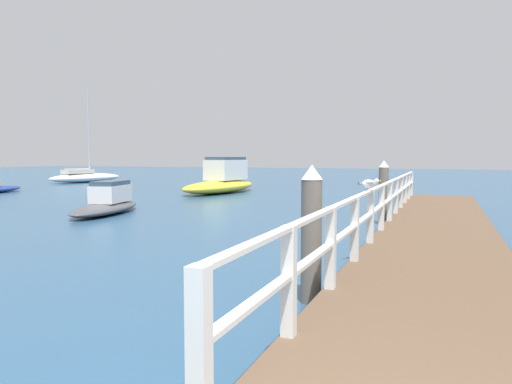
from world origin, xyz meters
name	(u,v)px	position (x,y,z in m)	size (l,w,h in m)	color
pier_deck	(437,236)	(0.00, 9.91, 0.18)	(2.44, 19.83, 0.37)	brown
pier_railing	(386,199)	(-1.14, 9.91, 0.99)	(0.12, 18.35, 1.00)	silver
dock_piling_near	(311,234)	(-1.52, 4.63, 0.95)	(0.29, 0.29, 1.87)	#6B6056
dock_piling_far	(383,192)	(-1.52, 12.65, 0.95)	(0.29, 0.29, 1.87)	#6B6056
seagull_foreground	(369,183)	(-1.13, 7.12, 1.50)	(0.37, 0.36, 0.21)	white
boat_0	(107,203)	(-10.82, 11.87, 0.37)	(2.33, 4.47, 1.13)	#4C4C51
boat_3	(222,181)	(-11.29, 22.01, 0.65)	(2.74, 6.65, 1.97)	gold
boat_4	(86,177)	(-25.82, 27.71, 0.42)	(3.08, 6.63, 7.40)	white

